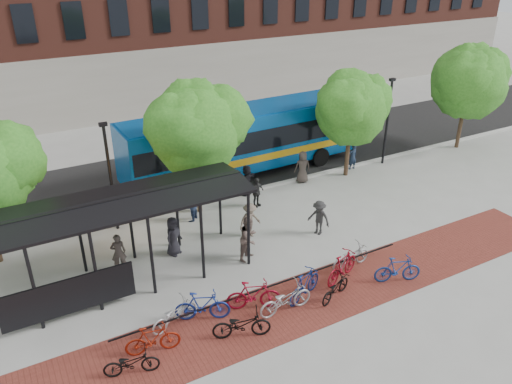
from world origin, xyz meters
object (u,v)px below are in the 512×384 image
bike_0 (131,363)px  bike_2 (174,314)px  tree_c (352,105)px  pedestrian_5 (247,180)px  bike_1 (153,339)px  bike_5 (253,295)px  pedestrian_8 (249,238)px  pedestrian_4 (256,192)px  pedestrian_1 (118,252)px  tree_d (470,78)px  pedestrian_7 (353,157)px  lamp_post_left (110,174)px  bike_9 (342,267)px  bike_3 (202,306)px  pedestrian_6 (302,167)px  bike_10 (351,257)px  bike_7 (305,285)px  bike_8 (335,288)px  lamp_post_right (388,119)px  pedestrian_3 (250,220)px  bus (243,137)px  bike_6 (285,299)px  pedestrian_2 (191,206)px  pedestrian_9 (319,218)px  bike_4 (242,324)px  bike_11 (398,269)px  tree_b (197,124)px

bike_0 → bike_2: 2.38m
tree_c → pedestrian_5: size_ratio=3.59×
bike_1 → bike_2: size_ratio=0.96×
bike_5 → pedestrian_8: pedestrian_8 is taller
pedestrian_4 → pedestrian_1: bearing=-177.0°
tree_d → pedestrian_7: (-8.28, 0.45, -3.70)m
lamp_post_left → bike_9: bearing=-50.6°
pedestrian_4 → bike_3: bearing=-144.3°
pedestrian_6 → bike_10: bearing=88.2°
bike_7 → pedestrian_8: bearing=-13.3°
bike_0 → bike_8: bearing=-74.2°
bike_8 → pedestrian_5: bearing=-28.1°
lamp_post_right → pedestrian_3: 11.68m
tree_c → bike_5: tree_c is taller
bike_1 → pedestrian_6: pedestrian_6 is taller
bike_9 → pedestrian_8: size_ratio=1.03×
bike_5 → bike_10: bike_5 is taller
bus → bike_2: size_ratio=7.48×
tree_c → bike_7: tree_c is taller
bike_7 → bike_6: bearing=84.5°
bike_3 → bike_2: bearing=104.2°
lamp_post_right → bike_7: (-11.23, -8.40, -2.17)m
bus → pedestrian_6: bus is taller
pedestrian_4 → pedestrian_8: pedestrian_8 is taller
bike_3 → pedestrian_7: (12.83, 7.89, 0.19)m
bike_6 → pedestrian_4: size_ratio=1.35×
pedestrian_2 → pedestrian_9: (4.61, -3.89, 0.04)m
bike_4 → pedestrian_5: (5.09, 9.31, 0.31)m
bike_4 → bike_11: size_ratio=1.06×
bike_11 → bike_9: bearing=79.6°
bike_3 → pedestrian_9: 7.46m
pedestrian_5 → bike_2: bearing=26.2°
bike_6 → bike_4: bearing=100.6°
pedestrian_7 → pedestrian_8: pedestrian_8 is taller
bike_1 → pedestrian_7: bearing=-48.2°
bike_9 → pedestrian_4: pedestrian_4 is taller
tree_b → pedestrian_8: size_ratio=3.33×
bike_4 → pedestrian_2: size_ratio=1.26×
pedestrian_2 → pedestrian_1: bearing=-12.5°
lamp_post_left → bike_7: size_ratio=2.66×
bus → bike_3: bearing=-125.1°
bus → pedestrian_1: (-8.79, -6.21, -1.31)m
bike_4 → pedestrian_9: bearing=-33.9°
bike_7 → pedestrian_7: (9.06, 8.60, 0.19)m
bike_0 → bike_10: 9.48m
tree_d → pedestrian_8: size_ratio=3.38×
pedestrian_1 → tree_b: bearing=-140.6°
bike_5 → pedestrian_3: pedestrian_3 is taller
tree_b → pedestrian_1: tree_b is taller
tree_d → bike_1: (-23.13, -8.14, -3.94)m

